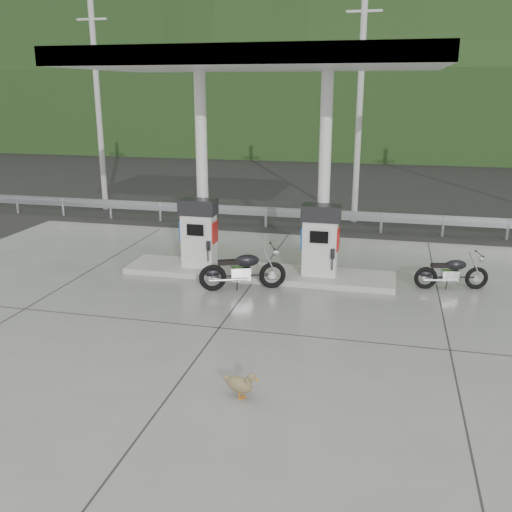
% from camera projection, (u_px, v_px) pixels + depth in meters
% --- Properties ---
extents(ground, '(160.00, 160.00, 0.00)m').
position_uv_depth(ground, '(232.00, 311.00, 12.57)').
color(ground, black).
rests_on(ground, ground).
extents(forecourt_apron, '(18.00, 14.00, 0.02)m').
position_uv_depth(forecourt_apron, '(232.00, 311.00, 12.56)').
color(forecourt_apron, slate).
rests_on(forecourt_apron, ground).
extents(pump_island, '(7.00, 1.40, 0.15)m').
position_uv_depth(pump_island, '(258.00, 273.00, 14.87)').
color(pump_island, gray).
rests_on(pump_island, forecourt_apron).
extents(gas_pump_left, '(0.95, 0.55, 1.80)m').
position_uv_depth(gas_pump_left, '(199.00, 233.00, 14.95)').
color(gas_pump_left, silver).
rests_on(gas_pump_left, pump_island).
extents(gas_pump_right, '(0.95, 0.55, 1.80)m').
position_uv_depth(gas_pump_right, '(320.00, 240.00, 14.25)').
color(gas_pump_right, silver).
rests_on(gas_pump_right, pump_island).
extents(canopy_column_left, '(0.30, 0.30, 5.00)m').
position_uv_depth(canopy_column_left, '(202.00, 170.00, 14.88)').
color(canopy_column_left, white).
rests_on(canopy_column_left, pump_island).
extents(canopy_column_right, '(0.30, 0.30, 5.00)m').
position_uv_depth(canopy_column_right, '(324.00, 174.00, 14.17)').
color(canopy_column_right, white).
rests_on(canopy_column_right, pump_island).
extents(canopy_roof, '(8.50, 5.00, 0.40)m').
position_uv_depth(canopy_roof, '(258.00, 60.00, 13.39)').
color(canopy_roof, white).
rests_on(canopy_roof, canopy_column_left).
extents(guardrail, '(26.00, 0.16, 1.42)m').
position_uv_depth(guardrail, '(294.00, 208.00, 19.84)').
color(guardrail, gray).
rests_on(guardrail, ground).
extents(road, '(60.00, 7.00, 0.01)m').
position_uv_depth(road, '(308.00, 209.00, 23.30)').
color(road, black).
rests_on(road, ground).
extents(utility_pole_a, '(0.22, 0.22, 8.00)m').
position_uv_depth(utility_pole_a, '(98.00, 108.00, 22.08)').
color(utility_pole_a, gray).
rests_on(utility_pole_a, ground).
extents(utility_pole_b, '(0.22, 0.22, 8.00)m').
position_uv_depth(utility_pole_b, '(359.00, 110.00, 19.87)').
color(utility_pole_b, gray).
rests_on(utility_pole_b, ground).
extents(tree_band, '(80.00, 6.00, 6.00)m').
position_uv_depth(tree_band, '(347.00, 114.00, 39.73)').
color(tree_band, black).
rests_on(tree_band, ground).
extents(forested_hills, '(100.00, 40.00, 140.00)m').
position_uv_depth(forested_hills, '(366.00, 130.00, 68.59)').
color(forested_hills, black).
rests_on(forested_hills, ground).
extents(motorcycle_left, '(2.07, 1.31, 0.94)m').
position_uv_depth(motorcycle_left, '(243.00, 271.00, 13.76)').
color(motorcycle_left, black).
rests_on(motorcycle_left, forecourt_apron).
extents(motorcycle_right, '(1.75, 0.87, 0.79)m').
position_uv_depth(motorcycle_right, '(452.00, 273.00, 13.81)').
color(motorcycle_right, black).
rests_on(motorcycle_right, forecourt_apron).
extents(duck, '(0.59, 0.35, 0.41)m').
position_uv_depth(duck, '(239.00, 385.00, 8.97)').
color(duck, brown).
rests_on(duck, forecourt_apron).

